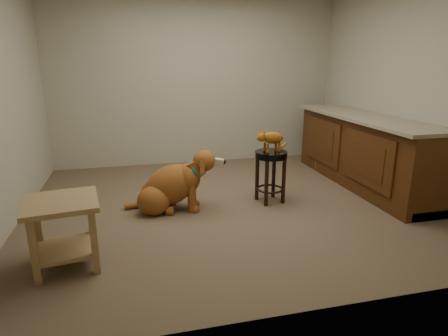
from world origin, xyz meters
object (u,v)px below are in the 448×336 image
object	(u,v)px
side_table	(64,223)
tabby_kitten	(271,138)
padded_stool	(271,166)
golden_retriever	(172,186)
wood_stool	(325,145)

from	to	relation	value
side_table	tabby_kitten	world-z (taller)	tabby_kitten
padded_stool	side_table	world-z (taller)	padded_stool
golden_retriever	tabby_kitten	world-z (taller)	tabby_kitten
padded_stool	wood_stool	xyz separation A→B (m)	(1.34, 1.18, -0.08)
wood_stool	golden_retriever	xyz separation A→B (m)	(-2.50, -1.15, -0.08)
padded_stool	side_table	distance (m)	2.34
padded_stool	tabby_kitten	bearing A→B (deg)	-176.38
padded_stool	tabby_kitten	distance (m)	0.33
golden_retriever	wood_stool	bearing A→B (deg)	36.32
tabby_kitten	golden_retriever	bearing A→B (deg)	169.32
golden_retriever	tabby_kitten	xyz separation A→B (m)	(1.15, -0.03, 0.49)
golden_retriever	side_table	bearing A→B (deg)	-122.35
padded_stool	wood_stool	world-z (taller)	wood_stool
side_table	golden_retriever	bearing A→B (deg)	46.07
side_table	tabby_kitten	size ratio (longest dim) A/B	1.41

